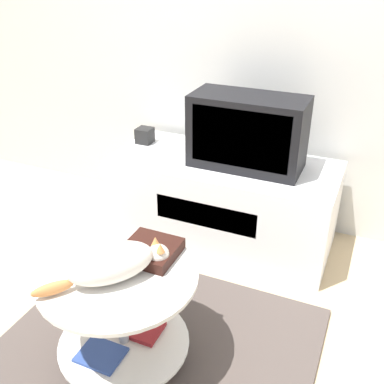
{
  "coord_description": "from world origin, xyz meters",
  "views": [
    {
      "loc": [
        0.75,
        -1.21,
        1.64
      ],
      "look_at": [
        -0.0,
        0.51,
        0.63
      ],
      "focal_mm": 42.0,
      "sensor_mm": 36.0,
      "label": 1
    }
  ],
  "objects": [
    {
      "name": "dvd_box",
      "position": [
        -0.02,
        0.13,
        0.53
      ],
      "size": [
        0.22,
        0.22,
        0.05
      ],
      "color": "black",
      "rests_on": "coffee_table"
    },
    {
      "name": "speaker",
      "position": [
        -0.63,
        1.16,
        0.59
      ],
      "size": [
        0.1,
        0.1,
        0.1
      ],
      "color": "black",
      "rests_on": "tv_stand"
    },
    {
      "name": "cat",
      "position": [
        -0.09,
        -0.06,
        0.58
      ],
      "size": [
        0.39,
        0.44,
        0.15
      ],
      "rotation": [
        0.0,
        0.0,
        0.88
      ],
      "color": "silver",
      "rests_on": "coffee_table"
    },
    {
      "name": "wall_back",
      "position": [
        0.0,
        1.47,
        1.3
      ],
      "size": [
        8.0,
        0.05,
        2.6
      ],
      "color": "silver",
      "rests_on": "ground_plane"
    },
    {
      "name": "ground_plane",
      "position": [
        0.0,
        0.0,
        0.0
      ],
      "size": [
        12.0,
        12.0,
        0.0
      ],
      "primitive_type": "plane",
      "color": "tan"
    },
    {
      "name": "coffee_table",
      "position": [
        -0.09,
        -0.03,
        0.32
      ],
      "size": [
        0.65,
        0.65,
        0.49
      ],
      "color": "#B2B2B7",
      "rests_on": "rug"
    },
    {
      "name": "tv",
      "position": [
        0.08,
        1.08,
        0.74
      ],
      "size": [
        0.64,
        0.3,
        0.41
      ],
      "color": "black",
      "rests_on": "tv_stand"
    },
    {
      "name": "tv_stand",
      "position": [
        -0.05,
        1.09,
        0.27
      ],
      "size": [
        1.35,
        0.59,
        0.54
      ],
      "color": "white",
      "rests_on": "ground_plane"
    },
    {
      "name": "rug",
      "position": [
        0.0,
        0.0,
        0.01
      ],
      "size": [
        1.41,
        1.32,
        0.02
      ],
      "color": "#4C423D",
      "rests_on": "ground_plane"
    }
  ]
}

